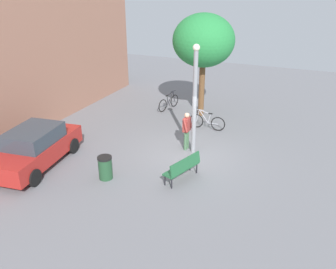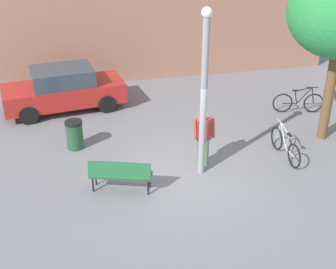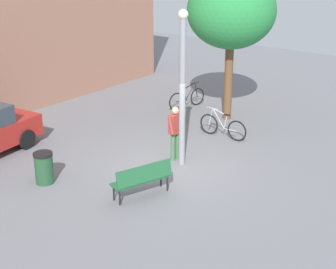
# 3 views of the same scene
# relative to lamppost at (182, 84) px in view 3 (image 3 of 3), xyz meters

# --- Properties ---
(ground_plane) EXTENTS (36.00, 36.00, 0.00)m
(ground_plane) POSITION_rel_lamppost_xyz_m (-0.34, 0.15, -2.46)
(ground_plane) COLOR slate
(lamppost) EXTENTS (0.28, 0.28, 4.55)m
(lamppost) POSITION_rel_lamppost_xyz_m (0.00, 0.00, 0.00)
(lamppost) COLOR gray
(lamppost) RESTS_ON ground_plane
(person_by_lamppost) EXTENTS (0.60, 0.31, 1.67)m
(person_by_lamppost) POSITION_rel_lamppost_xyz_m (0.16, 0.36, -1.49)
(person_by_lamppost) COLOR #47704C
(person_by_lamppost) RESTS_ON ground_plane
(park_bench) EXTENTS (1.67, 0.96, 0.92)m
(park_bench) POSITION_rel_lamppost_xyz_m (-2.29, -0.43, -1.91)
(park_bench) COLOR #236038
(park_bench) RESTS_ON ground_plane
(plaza_tree) EXTENTS (3.12, 3.12, 5.29)m
(plaza_tree) POSITION_rel_lamppost_xyz_m (4.38, 1.12, 1.49)
(plaza_tree) COLOR brown
(plaza_tree) RESTS_ON ground_plane
(bicycle_silver) EXTENTS (0.08, 1.81, 0.97)m
(bicycle_silver) POSITION_rel_lamppost_xyz_m (2.62, 0.22, -2.07)
(bicycle_silver) COLOR black
(bicycle_silver) RESTS_ON ground_plane
(bicycle_black) EXTENTS (1.77, 0.48, 0.97)m
(bicycle_black) POSITION_rel_lamppost_xyz_m (4.55, 3.09, -2.07)
(bicycle_black) COLOR black
(bicycle_black) RESTS_ON ground_plane
(trash_bin) EXTENTS (0.53, 0.53, 0.89)m
(trash_bin) POSITION_rel_lamppost_xyz_m (-3.32, 2.24, -2.01)
(trash_bin) COLOR #234C2D
(trash_bin) RESTS_ON ground_plane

